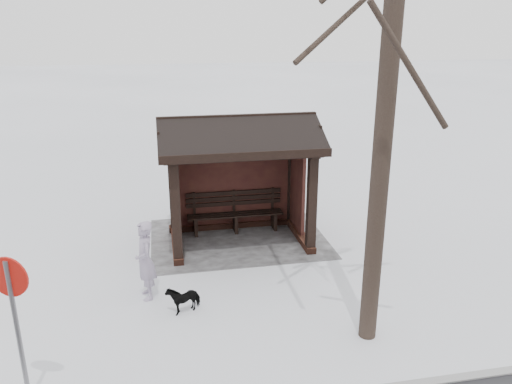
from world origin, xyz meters
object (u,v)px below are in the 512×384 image
bus_shelter (237,153)px  dog (183,298)px  road_sign (12,299)px  pedestrian (145,260)px

bus_shelter → dog: bus_shelter is taller
road_sign → dog: bearing=-117.0°
pedestrian → road_sign: size_ratio=0.71×
pedestrian → road_sign: bearing=-44.1°
dog → road_sign: 3.24m
bus_shelter → road_sign: (3.74, 4.89, -0.57)m
dog → road_sign: bearing=-74.4°
pedestrian → bus_shelter: bearing=126.1°
dog → road_sign: size_ratio=0.28×
bus_shelter → road_sign: size_ratio=1.64×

